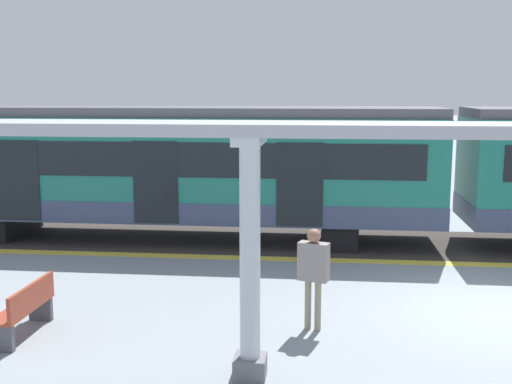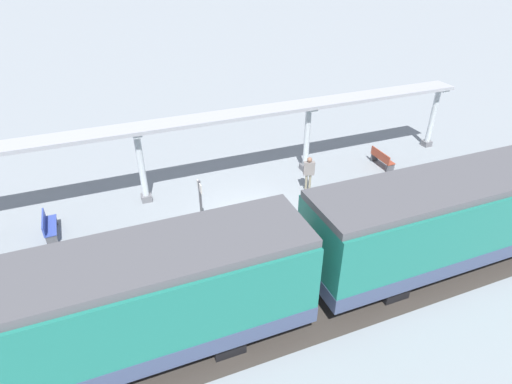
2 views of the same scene
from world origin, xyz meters
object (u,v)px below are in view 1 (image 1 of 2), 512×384
object	(u,v)px
train_near_carriage	(168,170)
bench_mid_platform	(25,309)
passenger_by_the_benches	(313,267)
canopy_pillar_second	(250,258)

from	to	relation	value
train_near_carriage	bench_mid_platform	distance (m)	7.05
bench_mid_platform	passenger_by_the_benches	distance (m)	4.69
canopy_pillar_second	bench_mid_platform	size ratio (longest dim) A/B	2.22
train_near_carriage	bench_mid_platform	xyz separation A→B (m)	(6.88, -0.69, -1.39)
train_near_carriage	bench_mid_platform	size ratio (longest dim) A/B	9.29
train_near_carriage	canopy_pillar_second	bearing A→B (deg)	21.02
bench_mid_platform	passenger_by_the_benches	xyz separation A→B (m)	(-0.73, 4.59, 0.62)
train_near_carriage	passenger_by_the_benches	size ratio (longest dim) A/B	8.21
train_near_carriage	bench_mid_platform	world-z (taller)	train_near_carriage
canopy_pillar_second	passenger_by_the_benches	world-z (taller)	canopy_pillar_second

